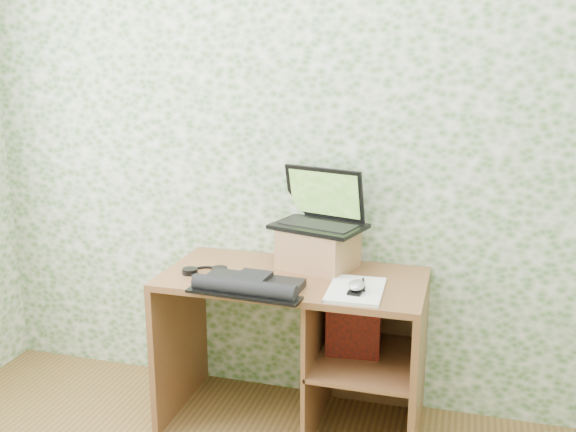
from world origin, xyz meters
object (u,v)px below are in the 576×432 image
(desk, at_px, (311,329))
(laptop, at_px, (321,213))
(keyboard, at_px, (249,285))
(riser, at_px, (318,248))
(notepad, at_px, (356,290))

(desk, bearing_deg, laptop, 88.36)
(desk, xyz_separation_m, keyboard, (-0.21, -0.26, 0.29))
(laptop, bearing_deg, riser, -73.88)
(desk, height_order, riser, riser)
(laptop, xyz_separation_m, keyboard, (-0.22, -0.42, -0.23))
(desk, height_order, notepad, notepad)
(laptop, relative_size, keyboard, 0.93)
(riser, relative_size, keyboard, 0.64)
(keyboard, relative_size, notepad, 1.54)
(keyboard, distance_m, notepad, 0.46)
(laptop, relative_size, notepad, 1.43)
(keyboard, height_order, notepad, keyboard)
(laptop, height_order, notepad, laptop)
(desk, distance_m, riser, 0.38)
(riser, xyz_separation_m, notepad, (0.23, -0.27, -0.09))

